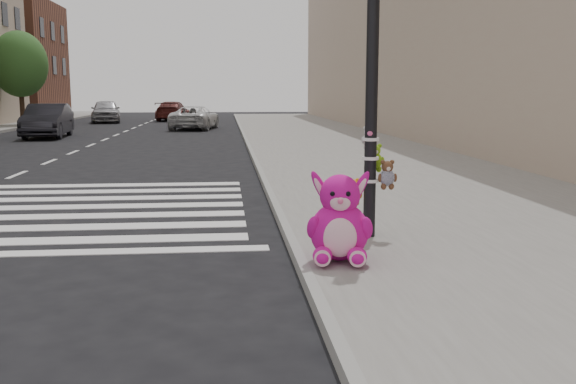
{
  "coord_description": "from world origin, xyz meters",
  "views": [
    {
      "loc": [
        0.69,
        -6.48,
        2.06
      ],
      "look_at": [
        1.51,
        1.83,
        0.75
      ],
      "focal_mm": 40.0,
      "sensor_mm": 36.0,
      "label": 1
    }
  ],
  "objects": [
    {
      "name": "car_maroon_near",
      "position": [
        -3.03,
        40.64,
        0.68
      ],
      "size": [
        2.37,
        4.87,
        1.37
      ],
      "primitive_type": "imported",
      "rotation": [
        0.0,
        0.0,
        3.04
      ],
      "color": "#501A16",
      "rests_on": "ground"
    },
    {
      "name": "sidewalk_near",
      "position": [
        5.0,
        10.0,
        0.07
      ],
      "size": [
        7.0,
        80.0,
        0.14
      ],
      "primitive_type": "cube",
      "color": "slate",
      "rests_on": "ground"
    },
    {
      "name": "bld_near",
      "position": [
        10.5,
        20.0,
        5.0
      ],
      "size": [
        5.0,
        60.0,
        10.0
      ],
      "primitive_type": "cube",
      "color": "tan",
      "rests_on": "ground"
    },
    {
      "name": "car_white_near",
      "position": [
        -0.96,
        29.43,
        0.64
      ],
      "size": [
        2.81,
        4.88,
        1.28
      ],
      "primitive_type": "imported",
      "rotation": [
        0.0,
        0.0,
        2.99
      ],
      "color": "silver",
      "rests_on": "ground"
    },
    {
      "name": "tree_far_c",
      "position": [
        -11.2,
        33.0,
        3.65
      ],
      "size": [
        3.2,
        3.2,
        5.44
      ],
      "color": "#382619",
      "rests_on": "sidewalk_far"
    },
    {
      "name": "car_dark_far",
      "position": [
        -7.29,
        23.55,
        0.76
      ],
      "size": [
        1.94,
        4.73,
        1.53
      ],
      "primitive_type": "imported",
      "rotation": [
        0.0,
        0.0,
        0.07
      ],
      "color": "black",
      "rests_on": "ground"
    },
    {
      "name": "car_silver_deep",
      "position": [
        -7.28,
        38.01,
        0.78
      ],
      "size": [
        2.5,
        4.78,
        1.55
      ],
      "primitive_type": "imported",
      "rotation": [
        0.0,
        0.0,
        0.15
      ],
      "color": "#9E9EA2",
      "rests_on": "ground"
    },
    {
      "name": "red_teddy",
      "position": [
        1.8,
        0.5,
        0.24
      ],
      "size": [
        0.16,
        0.13,
        0.2
      ],
      "primitive_type": null,
      "rotation": [
        0.0,
        0.0,
        0.23
      ],
      "color": "#9D240F",
      "rests_on": "sidewalk_near"
    },
    {
      "name": "pink_bunny",
      "position": [
        1.97,
        0.57,
        0.57
      ],
      "size": [
        0.76,
        0.85,
        1.06
      ],
      "rotation": [
        0.0,
        0.0,
        -0.15
      ],
      "color": "#D61293",
      "rests_on": "sidewalk_near"
    },
    {
      "name": "curb_edge",
      "position": [
        1.55,
        10.0,
        0.07
      ],
      "size": [
        0.12,
        80.0,
        0.15
      ],
      "primitive_type": "cube",
      "color": "gray",
      "rests_on": "ground"
    },
    {
      "name": "ground",
      "position": [
        0.0,
        0.0,
        0.0
      ],
      "size": [
        120.0,
        120.0,
        0.0
      ],
      "primitive_type": "plane",
      "color": "black",
      "rests_on": "ground"
    },
    {
      "name": "bld_far_e",
      "position": [
        -15.5,
        46.0,
        4.5
      ],
      "size": [
        6.0,
        10.0,
        9.0
      ],
      "primitive_type": "cube",
      "color": "brown",
      "rests_on": "ground"
    },
    {
      "name": "signal_pole",
      "position": [
        2.62,
        1.81,
        1.8
      ],
      "size": [
        0.68,
        0.49,
        4.0
      ],
      "color": "black",
      "rests_on": "sidewalk_near"
    }
  ]
}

